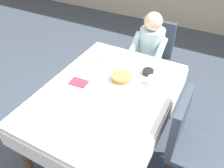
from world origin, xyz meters
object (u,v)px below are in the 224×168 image
(chair_diner, at_px, (153,53))
(chair_right_side, at_px, (188,139))
(dining_table_main, at_px, (107,99))
(cup_coffee, at_px, (152,80))
(syrup_pitcher, at_px, (106,61))
(plate_breakfast, at_px, (121,80))
(breakfast_stack, at_px, (122,77))
(fork_left_of_plate, at_px, (103,76))
(spoon_near_edge, at_px, (107,104))
(knife_right_of_plate, at_px, (138,88))
(bowl_butter, at_px, (148,72))
(diner_person, at_px, (150,49))

(chair_diner, relative_size, chair_right_side, 1.00)
(dining_table_main, bearing_deg, cup_coffee, 42.09)
(cup_coffee, bearing_deg, syrup_pitcher, 170.69)
(plate_breakfast, bearing_deg, chair_right_side, -15.17)
(chair_right_side, relative_size, cup_coffee, 8.23)
(chair_right_side, distance_m, cup_coffee, 0.59)
(dining_table_main, distance_m, cup_coffee, 0.45)
(chair_diner, xyz_separation_m, breakfast_stack, (0.02, -0.97, 0.25))
(dining_table_main, height_order, fork_left_of_plate, fork_left_of_plate)
(spoon_near_edge, bearing_deg, chair_diner, 85.13)
(cup_coffee, height_order, knife_right_of_plate, cup_coffee)
(breakfast_stack, bearing_deg, fork_left_of_plate, -173.60)
(syrup_pitcher, xyz_separation_m, fork_left_of_plate, (0.08, -0.20, -0.04))
(fork_left_of_plate, height_order, knife_right_of_plate, same)
(chair_right_side, relative_size, spoon_near_edge, 6.20)
(chair_diner, height_order, chair_right_side, same)
(plate_breakfast, height_order, spoon_near_edge, plate_breakfast)
(dining_table_main, relative_size, syrup_pitcher, 19.05)
(chair_right_side, height_order, knife_right_of_plate, chair_right_side)
(syrup_pitcher, bearing_deg, cup_coffee, -9.31)
(plate_breakfast, distance_m, knife_right_of_plate, 0.19)
(plate_breakfast, xyz_separation_m, bowl_butter, (0.19, 0.23, 0.01))
(cup_coffee, bearing_deg, plate_breakfast, -161.84)
(dining_table_main, bearing_deg, breakfast_stack, 76.16)
(diner_person, bearing_deg, bowl_butter, 108.46)
(bowl_butter, bearing_deg, chair_diner, 104.79)
(dining_table_main, distance_m, chair_right_side, 0.78)
(dining_table_main, distance_m, plate_breakfast, 0.22)
(plate_breakfast, bearing_deg, breakfast_stack, 19.91)
(plate_breakfast, distance_m, syrup_pitcher, 0.32)
(dining_table_main, relative_size, bowl_butter, 13.85)
(chair_right_side, relative_size, knife_right_of_plate, 4.65)
(breakfast_stack, bearing_deg, syrup_pitcher, 147.06)
(dining_table_main, bearing_deg, fork_left_of_plate, 129.54)
(chair_right_side, xyz_separation_m, fork_left_of_plate, (-0.92, 0.18, 0.21))
(cup_coffee, distance_m, fork_left_of_plate, 0.48)
(breakfast_stack, bearing_deg, plate_breakfast, -160.09)
(plate_breakfast, height_order, breakfast_stack, breakfast_stack)
(breakfast_stack, distance_m, knife_right_of_plate, 0.19)
(knife_right_of_plate, bearing_deg, cup_coffee, -42.14)
(chair_right_side, bearing_deg, cup_coffee, -122.36)
(chair_diner, distance_m, diner_person, 0.21)
(syrup_pitcher, bearing_deg, plate_breakfast, -33.72)
(knife_right_of_plate, bearing_deg, bowl_butter, -3.82)
(chair_diner, height_order, fork_left_of_plate, chair_diner)
(breakfast_stack, bearing_deg, cup_coffee, 18.13)
(breakfast_stack, distance_m, spoon_near_edge, 0.35)
(diner_person, relative_size, spoon_near_edge, 7.47)
(bowl_butter, bearing_deg, syrup_pitcher, -173.81)
(breakfast_stack, xyz_separation_m, bowl_butter, (0.18, 0.23, -0.02))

